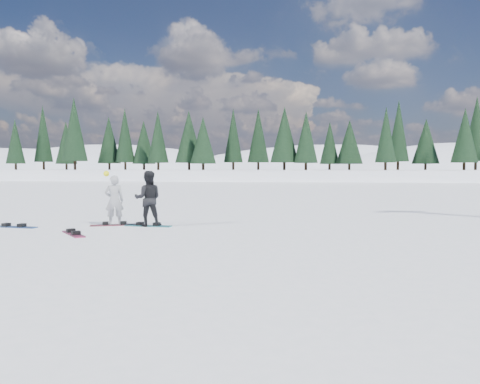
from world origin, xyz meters
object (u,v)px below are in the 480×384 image
object	(u,v)px
snowboarder_man	(148,199)
snowboard_loose_b	(73,234)
snowboarder_woman	(114,200)
snowboard_loose_c	(14,227)

from	to	relation	value
snowboarder_man	snowboard_loose_b	world-z (taller)	snowboarder_man
snowboarder_man	snowboard_loose_b	bearing A→B (deg)	38.88
snowboarder_woman	snowboard_loose_b	bearing A→B (deg)	58.96
snowboarder_man	snowboard_loose_c	xyz separation A→B (m)	(-4.03, -0.79, -0.86)
snowboarder_woman	snowboard_loose_b	distance (m)	2.24
snowboard_loose_c	snowboard_loose_b	size ratio (longest dim) A/B	1.00
snowboard_loose_b	snowboarder_man	bearing A→B (deg)	103.25
snowboarder_man	snowboard_loose_b	distance (m)	2.64
snowboarder_man	snowboarder_woman	bearing A→B (deg)	-17.49
snowboarder_woman	snowboard_loose_c	world-z (taller)	snowboarder_woman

